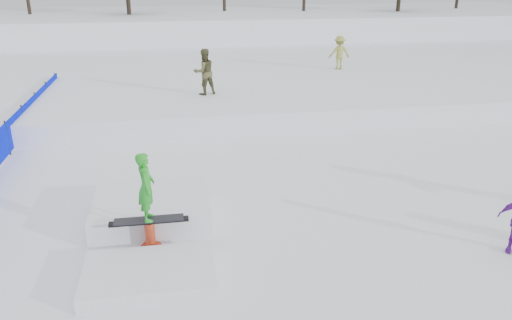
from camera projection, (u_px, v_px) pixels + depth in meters
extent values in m
plane|color=white|center=(249.00, 243.00, 10.56)|extent=(120.00, 120.00, 0.00)
cube|color=white|center=(186.00, 29.00, 37.72)|extent=(60.00, 14.00, 2.40)
cube|color=white|center=(199.00, 76.00, 25.13)|extent=(50.00, 18.00, 0.80)
cube|color=#000FD4|center=(7.00, 138.00, 15.39)|extent=(0.03, 16.00, 0.95)
cylinder|color=black|center=(7.00, 138.00, 15.39)|extent=(0.05, 0.05, 1.10)
cylinder|color=black|center=(23.00, 121.00, 17.14)|extent=(0.05, 0.05, 1.10)
cylinder|color=black|center=(36.00, 107.00, 18.89)|extent=(0.05, 0.05, 1.10)
cylinder|color=black|center=(47.00, 95.00, 20.63)|extent=(0.05, 0.05, 1.10)
cylinder|color=black|center=(56.00, 85.00, 22.38)|extent=(0.05, 0.05, 1.10)
cylinder|color=black|center=(128.00, 0.00, 34.91)|extent=(0.30, 0.30, 2.00)
imported|color=#4D4B2A|center=(204.00, 72.00, 19.36)|extent=(1.04, 0.92, 1.78)
imported|color=#96993C|center=(339.00, 53.00, 24.33)|extent=(1.04, 0.60, 1.61)
cube|color=white|center=(152.00, 209.00, 11.46)|extent=(2.60, 2.20, 0.54)
cube|color=white|center=(149.00, 275.00, 9.20)|extent=(2.40, 1.60, 0.30)
cylinder|color=#CD4A29|center=(151.00, 247.00, 10.35)|extent=(0.44, 0.44, 0.06)
cylinder|color=#CD4A29|center=(150.00, 236.00, 10.25)|extent=(0.20, 0.20, 0.60)
cube|color=black|center=(149.00, 222.00, 10.14)|extent=(1.60, 0.16, 0.06)
cube|color=black|center=(149.00, 220.00, 10.12)|extent=(1.40, 0.28, 0.03)
imported|color=green|center=(146.00, 187.00, 9.86)|extent=(0.34, 0.52, 1.42)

